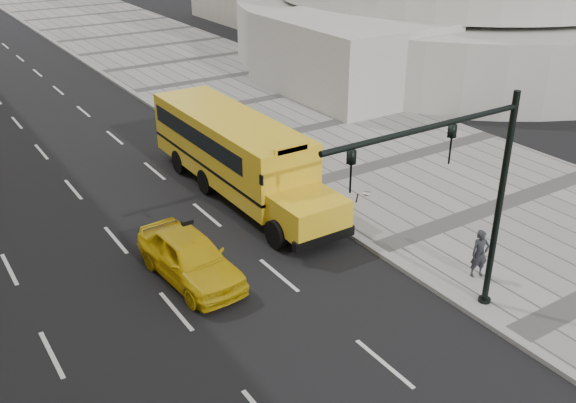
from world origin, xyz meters
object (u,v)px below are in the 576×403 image
traffic_signal (466,188)px  pedestrian (480,254)px  school_bus (234,148)px  taxi_near (190,257)px

traffic_signal → pedestrian: bearing=25.1°
traffic_signal → school_bus: bearing=93.6°
school_bus → taxi_near: school_bus is taller
traffic_signal → taxi_near: bearing=130.2°
taxi_near → traffic_signal: bearing=-53.8°
pedestrian → traffic_signal: (-2.29, -1.07, 3.16)m
pedestrian → taxi_near: bearing=167.0°
school_bus → traffic_signal: bearing=-86.4°
school_bus → taxi_near: (-4.36, -5.09, -1.00)m
taxi_near → pedestrian: bearing=-37.7°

